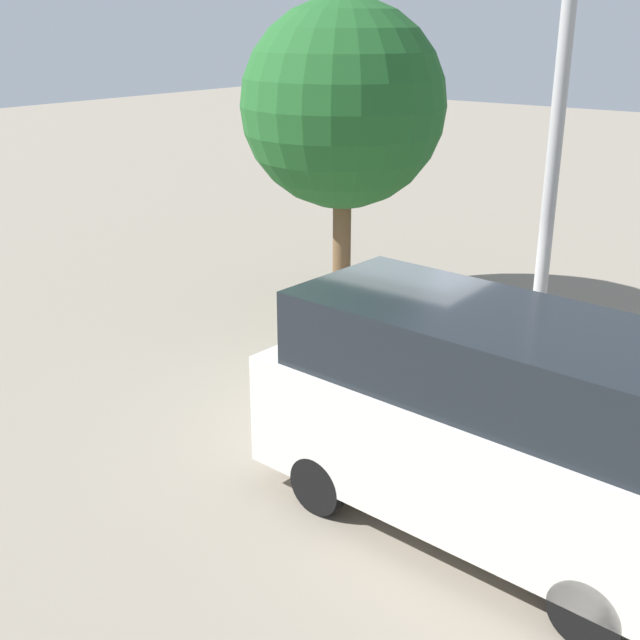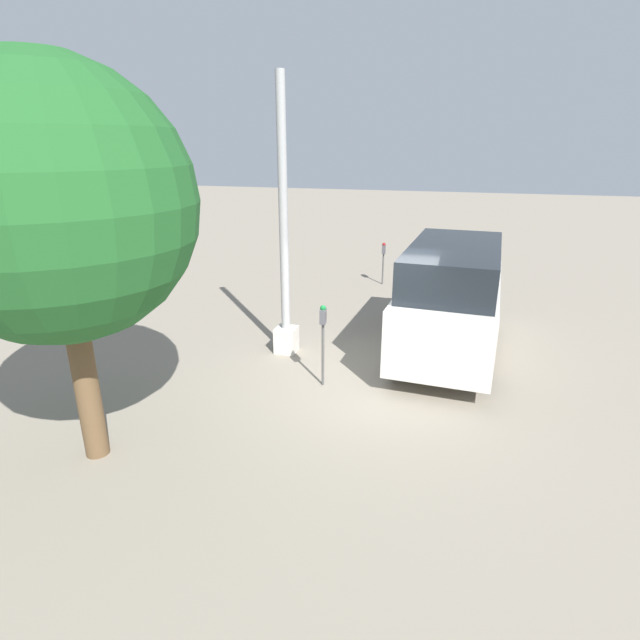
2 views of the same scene
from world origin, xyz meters
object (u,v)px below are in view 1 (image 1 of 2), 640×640
object	(u,v)px
parked_van	(486,420)
street_tree	(343,106)
parking_meter_near	(410,320)
lamp_post	(543,258)

from	to	relation	value
parked_van	street_tree	bearing A→B (deg)	141.12
parked_van	street_tree	world-z (taller)	street_tree
parking_meter_near	parked_van	distance (m)	3.08
lamp_post	street_tree	world-z (taller)	lamp_post
lamp_post	parking_meter_near	bearing A→B (deg)	-137.82
parking_meter_near	lamp_post	bearing A→B (deg)	31.95
parking_meter_near	street_tree	bearing A→B (deg)	129.21
lamp_post	parked_van	distance (m)	3.53
parking_meter_near	street_tree	xyz separation A→B (m)	(-3.01, 2.57, 2.41)
parked_van	parking_meter_near	bearing A→B (deg)	138.93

